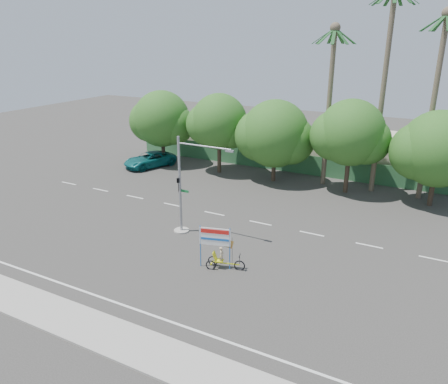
% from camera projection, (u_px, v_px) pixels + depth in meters
% --- Properties ---
extents(ground, '(120.00, 120.00, 0.00)m').
position_uv_depth(ground, '(180.00, 263.00, 27.24)').
color(ground, '#33302D').
rests_on(ground, ground).
extents(sidewalk_near, '(50.00, 2.40, 0.12)m').
position_uv_depth(sidewalk_near, '(94.00, 329.00, 20.99)').
color(sidewalk_near, gray).
rests_on(sidewalk_near, ground).
extents(fence, '(38.00, 0.08, 2.00)m').
position_uv_depth(fence, '(295.00, 163.00, 44.76)').
color(fence, '#336B3D').
rests_on(fence, ground).
extents(building_left, '(12.00, 8.00, 4.00)m').
position_uv_depth(building_left, '(229.00, 135.00, 52.58)').
color(building_left, beige).
rests_on(building_left, ground).
extents(building_right, '(14.00, 8.00, 3.60)m').
position_uv_depth(building_right, '(385.00, 155.00, 44.70)').
color(building_right, beige).
rests_on(building_right, ground).
extents(tree_far_left, '(7.14, 6.00, 7.96)m').
position_uv_depth(tree_far_left, '(162.00, 120.00, 46.78)').
color(tree_far_left, '#473828').
rests_on(tree_far_left, ground).
extents(tree_left, '(6.66, 5.60, 8.07)m').
position_uv_depth(tree_left, '(219.00, 124.00, 43.59)').
color(tree_left, '#473828').
rests_on(tree_left, ground).
extents(tree_center, '(7.62, 6.40, 7.85)m').
position_uv_depth(tree_center, '(274.00, 136.00, 41.14)').
color(tree_center, '#473828').
rests_on(tree_center, ground).
extents(tree_right, '(6.90, 5.80, 8.36)m').
position_uv_depth(tree_right, '(350.00, 135.00, 37.79)').
color(tree_right, '#473828').
rests_on(tree_right, ground).
extents(tree_far_right, '(7.38, 6.20, 7.94)m').
position_uv_depth(tree_far_right, '(438.00, 151.00, 34.90)').
color(tree_far_right, '#473828').
rests_on(tree_far_right, ground).
extents(palm_tall, '(3.73, 3.79, 17.45)m').
position_uv_depth(palm_tall, '(385.00, 72.00, 36.36)').
color(palm_tall, '#70604C').
rests_on(palm_tall, ground).
extents(palm_mid, '(3.73, 3.79, 15.45)m').
position_uv_depth(palm_mid, '(436.00, 88.00, 34.95)').
color(palm_mid, '#70604C').
rests_on(palm_mid, ground).
extents(palm_short, '(3.73, 3.79, 14.45)m').
position_uv_depth(palm_short, '(330.00, 89.00, 38.89)').
color(palm_short, '#70604C').
rests_on(palm_short, ground).
extents(traffic_signal, '(4.72, 1.10, 7.00)m').
position_uv_depth(traffic_signal, '(184.00, 194.00, 30.53)').
color(traffic_signal, gray).
rests_on(traffic_signal, ground).
extents(trike_billboard, '(2.73, 1.09, 2.77)m').
position_uv_depth(trike_billboard, '(219.00, 252.00, 26.29)').
color(trike_billboard, black).
rests_on(trike_billboard, ground).
extents(pickup_truck, '(4.57, 6.23, 1.57)m').
position_uv_depth(pickup_truck, '(150.00, 160.00, 46.87)').
color(pickup_truck, '#0E6263').
rests_on(pickup_truck, ground).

